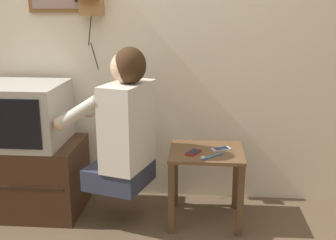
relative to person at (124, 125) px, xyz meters
name	(u,v)px	position (x,y,z in m)	size (l,w,h in m)	color
wall_back	(133,28)	(-0.01, 0.50, 0.58)	(6.80, 0.05, 2.55)	beige
side_table	(206,166)	(0.53, 0.10, -0.31)	(0.49, 0.44, 0.50)	brown
person	(124,125)	(0.00, 0.00, 0.00)	(0.63, 0.55, 0.91)	#2D3347
tv_stand	(29,176)	(-0.73, 0.15, -0.44)	(0.76, 0.52, 0.51)	#422819
television	(20,114)	(-0.74, 0.14, 0.02)	(0.59, 0.53, 0.41)	#ADA89E
cell_phone_held	(193,152)	(0.45, 0.04, -0.19)	(0.11, 0.14, 0.01)	maroon
cell_phone_spare	(221,149)	(0.63, 0.12, -0.19)	(0.14, 0.10, 0.01)	silver
toothbrush	(211,156)	(0.56, -0.03, -0.19)	(0.14, 0.14, 0.02)	#338CD8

